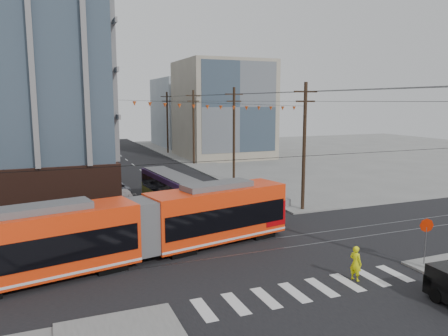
# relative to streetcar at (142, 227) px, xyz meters

# --- Properties ---
(ground) EXTENTS (160.00, 160.00, 0.00)m
(ground) POSITION_rel_streetcar_xyz_m (6.83, -4.54, -1.97)
(ground) COLOR slate
(bg_bldg_nw_near) EXTENTS (18.00, 16.00, 18.00)m
(bg_bldg_nw_near) POSITION_rel_streetcar_xyz_m (-10.17, 47.46, 7.03)
(bg_bldg_nw_near) COLOR #8C99A5
(bg_bldg_nw_near) RESTS_ON ground
(bg_bldg_ne_near) EXTENTS (14.00, 14.00, 16.00)m
(bg_bldg_ne_near) POSITION_rel_streetcar_xyz_m (22.83, 43.46, 6.03)
(bg_bldg_ne_near) COLOR gray
(bg_bldg_ne_near) RESTS_ON ground
(bg_bldg_nw_far) EXTENTS (16.00, 18.00, 20.00)m
(bg_bldg_nw_far) POSITION_rel_streetcar_xyz_m (-7.17, 67.46, 8.03)
(bg_bldg_nw_far) COLOR gray
(bg_bldg_nw_far) RESTS_ON ground
(bg_bldg_ne_far) EXTENTS (16.00, 16.00, 14.00)m
(bg_bldg_ne_far) POSITION_rel_streetcar_xyz_m (24.83, 63.46, 5.03)
(bg_bldg_ne_far) COLOR #8C99A5
(bg_bldg_ne_far) RESTS_ON ground
(utility_pole_far) EXTENTS (0.30, 0.30, 11.00)m
(utility_pole_far) POSITION_rel_streetcar_xyz_m (15.33, 51.46, 3.53)
(utility_pole_far) COLOR black
(utility_pole_far) RESTS_ON ground
(streetcar) EXTENTS (20.59, 7.11, 3.94)m
(streetcar) POSITION_rel_streetcar_xyz_m (0.00, 0.00, 0.00)
(streetcar) COLOR #F7360D
(streetcar) RESTS_ON ground
(city_bus) EXTENTS (3.30, 11.09, 3.10)m
(city_bus) POSITION_rel_streetcar_xyz_m (5.15, 11.74, -0.42)
(city_bus) COLOR #33174F
(city_bus) RESTS_ON ground
(parked_car_silver) EXTENTS (1.56, 4.17, 1.36)m
(parked_car_silver) POSITION_rel_streetcar_xyz_m (1.26, 7.89, -1.29)
(parked_car_silver) COLOR #A6A8B0
(parked_car_silver) RESTS_ON ground
(parked_car_white) EXTENTS (2.22, 5.00, 1.42)m
(parked_car_white) POSITION_rel_streetcar_xyz_m (1.11, 14.82, -1.26)
(parked_car_white) COLOR beige
(parked_car_white) RESTS_ON ground
(parked_car_grey) EXTENTS (2.46, 4.47, 1.19)m
(parked_car_grey) POSITION_rel_streetcar_xyz_m (1.43, 19.77, -1.38)
(parked_car_grey) COLOR slate
(parked_car_grey) RESTS_ON ground
(pedestrian) EXTENTS (0.64, 0.79, 1.89)m
(pedestrian) POSITION_rel_streetcar_xyz_m (9.81, -7.42, -1.03)
(pedestrian) COLOR #F8FB0E
(pedestrian) RESTS_ON ground
(stop_sign) EXTENTS (1.03, 1.03, 2.64)m
(stop_sign) POSITION_rel_streetcar_xyz_m (14.79, -7.31, -0.65)
(stop_sign) COLOR #B71A00
(stop_sign) RESTS_ON ground
(jersey_barrier) EXTENTS (1.84, 3.95, 0.77)m
(jersey_barrier) POSITION_rel_streetcar_xyz_m (15.13, 9.66, -1.58)
(jersey_barrier) COLOR gray
(jersey_barrier) RESTS_ON ground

